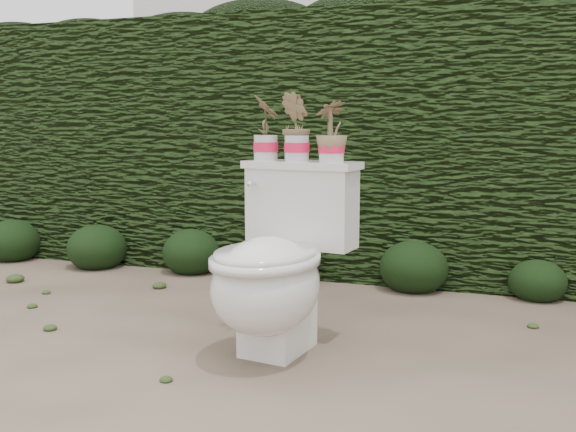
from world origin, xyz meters
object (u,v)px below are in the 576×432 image
(potted_plant_center, at_px, (297,129))
(toilet, at_px, (276,268))
(potted_plant_right, at_px, (332,133))
(potted_plant_left, at_px, (266,129))

(potted_plant_center, bearing_deg, toilet, -35.16)
(potted_plant_right, bearing_deg, potted_plant_left, -66.67)
(potted_plant_left, xyz_separation_m, potted_plant_right, (0.31, -0.05, -0.02))
(toilet, distance_m, potted_plant_center, 0.61)
(toilet, relative_size, potted_plant_center, 2.80)
(potted_plant_left, bearing_deg, potted_plant_center, -130.87)
(toilet, height_order, potted_plant_right, potted_plant_right)
(toilet, height_order, potted_plant_left, potted_plant_left)
(toilet, bearing_deg, potted_plant_center, 95.66)
(potted_plant_center, bearing_deg, potted_plant_right, 49.18)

